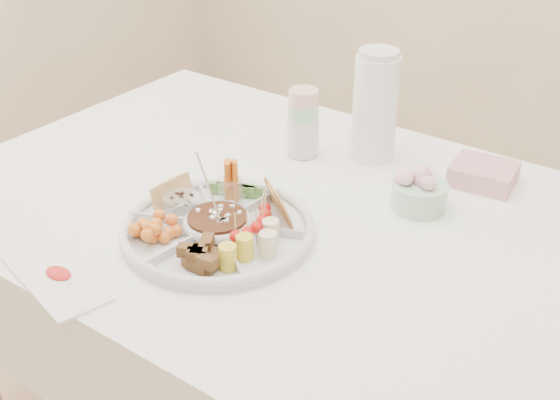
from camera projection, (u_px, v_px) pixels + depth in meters
The scene contains 14 objects.
dining_table at pixel (283, 340), 1.69m from camera, with size 1.52×1.02×0.76m, color white.
party_tray at pixel (218, 226), 1.39m from camera, with size 0.38×0.38×0.04m, color silver.
bean_dip at pixel (218, 223), 1.39m from camera, with size 0.12×0.12×0.04m, color #331D0B.
tortillas at pixel (280, 206), 1.42m from camera, with size 0.11×0.11×0.06m, color #B37649, non-canonical shape.
carrot_cucumber at pixel (234, 177), 1.48m from camera, with size 0.10×0.10×0.09m, color orange, non-canonical shape.
pita_raisins at pixel (174, 195), 1.46m from camera, with size 0.11×0.11×0.06m, color tan, non-canonical shape.
cherries at pixel (152, 231), 1.35m from camera, with size 0.11×0.11×0.05m, color orange, non-canonical shape.
granola_chunks at pixel (198, 257), 1.27m from camera, with size 0.10×0.10×0.04m, color brown, non-canonical shape.
banana_tomato at pixel (266, 234), 1.30m from camera, with size 0.11×0.11×0.09m, color #FBF075, non-canonical shape.
cup_stack at pixel (303, 115), 1.67m from camera, with size 0.08×0.08×0.21m, color silver.
thermos at pixel (375, 105), 1.64m from camera, with size 0.11×0.11×0.27m, color white.
flower_bowl at pixel (420, 189), 1.48m from camera, with size 0.12×0.12×0.09m, color #88B29D.
napkin_stack at pixel (483, 174), 1.58m from camera, with size 0.14×0.12×0.05m, color pink.
placemat at pixel (48, 270), 1.30m from camera, with size 0.32×0.11×0.01m, color white.
Camera 1 is at (0.75, -1.05, 1.52)m, focal length 45.00 mm.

